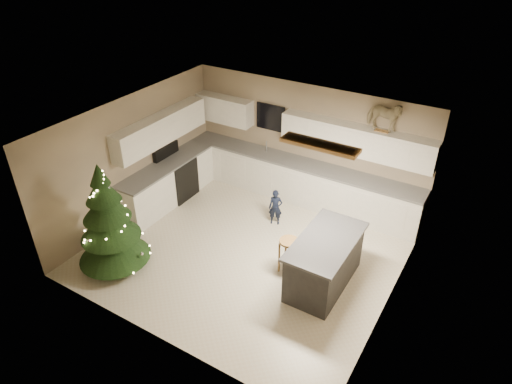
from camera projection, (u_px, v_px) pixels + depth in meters
ground_plane at (247, 250)px, 8.86m from camera, size 5.50×5.50×0.00m
room_shell at (247, 172)px, 7.93m from camera, size 5.52×5.02×2.61m
cabinetry at (251, 169)px, 10.06m from camera, size 5.50×3.20×2.00m
island at (324, 262)px, 7.84m from camera, size 0.90×1.70×0.95m
bar_stool at (289, 248)px, 8.12m from camera, size 0.35×0.35×0.67m
christmas_tree at (109, 227)px, 8.05m from camera, size 1.33×1.29×2.13m
toddler at (276, 207)px, 9.43m from camera, size 0.34×0.28×0.78m
rocking_horse at (384, 116)px, 8.61m from camera, size 0.70×0.33×0.61m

